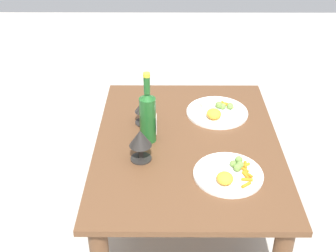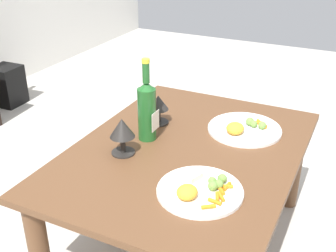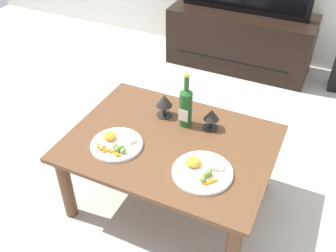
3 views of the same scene
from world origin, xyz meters
TOP-DOWN VIEW (x-y plane):
  - ground_plane at (0.00, 0.00)m, footprint 6.40×6.40m
  - dining_table at (0.00, 0.00)m, footprint 1.07×0.80m
  - floor_speaker at (0.79, 1.74)m, footprint 0.20×0.20m
  - wine_bottle at (0.01, 0.17)m, footprint 0.07×0.07m
  - goblet_left at (-0.13, 0.19)m, footprint 0.09×0.09m
  - goblet_right at (0.15, 0.19)m, footprint 0.09×0.09m
  - dinner_plate_left at (-0.24, -0.15)m, footprint 0.27×0.27m
  - dinner_plate_right at (0.23, -0.15)m, footprint 0.29×0.29m

SIDE VIEW (x-z plane):
  - ground_plane at x=0.00m, z-range 0.00..0.00m
  - floor_speaker at x=0.79m, z-range 0.00..0.28m
  - dining_table at x=0.00m, z-range 0.15..0.61m
  - dinner_plate_left at x=-0.24m, z-range 0.44..0.49m
  - dinner_plate_right at x=0.23m, z-range 0.44..0.50m
  - goblet_right at x=0.15m, z-range 0.48..0.60m
  - goblet_left at x=-0.13m, z-range 0.48..0.62m
  - wine_bottle at x=0.01m, z-range 0.42..0.74m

